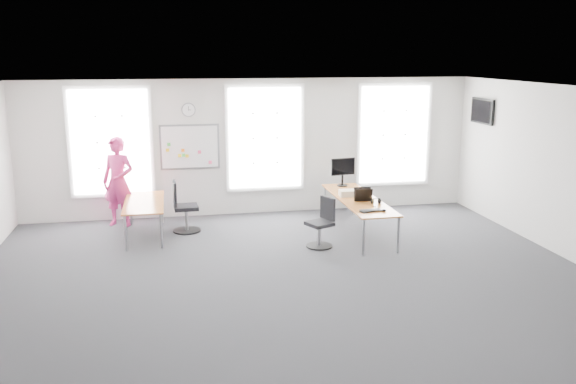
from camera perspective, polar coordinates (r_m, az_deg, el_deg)
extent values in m
plane|color=#29292D|center=(10.07, -0.25, -7.69)|extent=(10.00, 10.00, 0.00)
plane|color=white|center=(9.44, -0.27, 9.61)|extent=(10.00, 10.00, 0.00)
plane|color=silver|center=(13.53, -3.44, 4.21)|extent=(10.00, 0.00, 10.00)
plane|color=silver|center=(5.91, 7.08, -7.43)|extent=(10.00, 0.00, 10.00)
plane|color=silver|center=(11.65, 24.69, 1.62)|extent=(0.00, 10.00, 10.00)
cube|color=white|center=(13.42, -16.27, 4.50)|extent=(1.60, 0.06, 2.20)
cube|color=white|center=(13.52, -2.17, 5.07)|extent=(1.60, 0.06, 2.20)
cube|color=white|center=(14.29, 9.86, 5.31)|extent=(1.60, 0.06, 2.20)
cube|color=#CD8832|center=(12.22, 6.59, -0.67)|extent=(0.77, 2.90, 0.03)
cylinder|color=gray|center=(10.94, 7.09, -4.23)|extent=(0.05, 0.05, 0.68)
cylinder|color=gray|center=(11.16, 10.29, -4.00)|extent=(0.05, 0.05, 0.68)
cylinder|color=gray|center=(13.51, 3.46, -0.83)|extent=(0.05, 0.05, 0.68)
cylinder|color=gray|center=(13.69, 6.11, -0.70)|extent=(0.05, 0.05, 0.68)
cube|color=#CD8832|center=(12.27, -13.31, -0.95)|extent=(0.76, 1.90, 0.03)
cylinder|color=gray|center=(11.52, -14.96, -3.73)|extent=(0.05, 0.05, 0.66)
cylinder|color=gray|center=(11.49, -11.78, -3.60)|extent=(0.05, 0.05, 0.66)
cylinder|color=gray|center=(13.23, -14.48, -1.56)|extent=(0.05, 0.05, 0.66)
cylinder|color=gray|center=(13.20, -11.72, -1.44)|extent=(0.05, 0.05, 0.66)
cylinder|color=black|center=(11.45, 2.94, -5.06)|extent=(0.49, 0.49, 0.03)
cylinder|color=gray|center=(11.38, 2.95, -4.04)|extent=(0.06, 0.06, 0.40)
cube|color=black|center=(11.32, 2.96, -2.98)|extent=(0.55, 0.55, 0.07)
cube|color=black|center=(11.37, 3.73, -1.54)|extent=(0.21, 0.38, 0.43)
cylinder|color=black|center=(12.56, -9.44, -3.58)|extent=(0.56, 0.56, 0.03)
cylinder|color=gray|center=(12.49, -9.48, -2.51)|extent=(0.06, 0.06, 0.45)
cube|color=black|center=(12.43, -9.52, -1.42)|extent=(0.50, 0.50, 0.08)
cube|color=black|center=(12.35, -10.56, -0.12)|extent=(0.08, 0.45, 0.48)
imported|color=#D12F78|center=(13.08, -15.59, 0.93)|extent=(0.80, 0.69, 1.87)
cube|color=white|center=(13.39, -9.17, 4.19)|extent=(1.20, 0.03, 0.90)
cylinder|color=gray|center=(13.29, -9.30, 7.60)|extent=(0.30, 0.04, 0.30)
cube|color=black|center=(14.03, 17.73, 7.23)|extent=(0.06, 0.90, 0.55)
cube|color=black|center=(11.26, 7.74, -1.75)|extent=(0.44, 0.25, 0.02)
ellipsoid|color=black|center=(11.29, 8.98, -1.69)|extent=(0.09, 0.13, 0.05)
cylinder|color=black|center=(11.64, 8.13, -1.31)|extent=(0.07, 0.07, 0.01)
cylinder|color=black|center=(11.82, 7.90, -0.88)|extent=(0.04, 0.09, 0.09)
cylinder|color=black|center=(11.86, 8.55, -0.85)|extent=(0.04, 0.09, 0.09)
cylinder|color=gold|center=(11.82, 7.90, -0.88)|extent=(0.01, 0.10, 0.10)
cube|color=black|center=(11.83, 8.24, -0.63)|extent=(0.16, 0.02, 0.02)
cube|color=black|center=(12.00, 6.98, -0.19)|extent=(0.34, 0.12, 0.27)
cube|color=#FF5223|center=(11.93, 7.09, -0.32)|extent=(0.32, 0.13, 0.25)
cube|color=black|center=(11.92, 7.11, -0.29)|extent=(0.34, 0.14, 0.26)
cube|color=beige|center=(12.40, 5.66, -0.09)|extent=(0.37, 0.29, 0.12)
cylinder|color=black|center=(13.33, 5.10, 0.62)|extent=(0.23, 0.23, 0.02)
cylinder|color=black|center=(13.31, 5.11, 1.09)|extent=(0.05, 0.05, 0.23)
cube|color=black|center=(13.24, 5.16, 2.38)|extent=(0.55, 0.13, 0.37)
cube|color=black|center=(13.22, 5.18, 2.36)|extent=(0.51, 0.09, 0.33)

